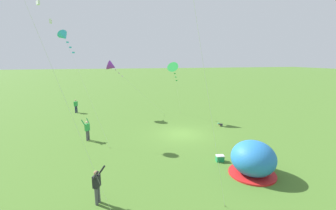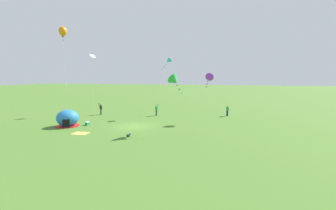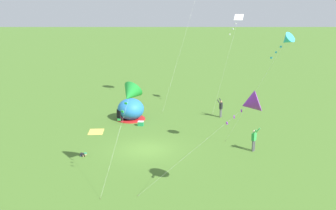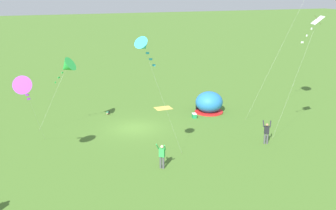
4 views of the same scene
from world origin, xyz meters
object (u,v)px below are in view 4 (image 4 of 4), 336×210
at_px(popup_tent, 209,103).
at_px(toddler_crawling, 108,113).
at_px(kite_cyan, 144,46).
at_px(kite_purple, 24,86).
at_px(cooler_box, 194,116).
at_px(kite_white, 315,25).
at_px(person_arms_raised, 162,155).
at_px(person_center_field, 267,132).
at_px(kite_green, 67,67).

height_order(popup_tent, toddler_crawling, popup_tent).
xyz_separation_m(toddler_crawling, kite_cyan, (0.48, 14.47, 8.56)).
distance_m(popup_tent, kite_purple, 19.36).
bearing_deg(cooler_box, kite_white, 117.74).
bearing_deg(toddler_crawling, person_arms_raised, 94.89).
height_order(toddler_crawling, person_arms_raised, person_arms_raised).
bearing_deg(person_center_field, kite_purple, -2.97).
bearing_deg(toddler_crawling, cooler_box, 153.26).
relative_size(toddler_crawling, kite_purple, 0.08).
relative_size(person_arms_raised, kite_purple, 0.27).
bearing_deg(popup_tent, kite_cyan, 49.42).
relative_size(kite_cyan, kite_white, 0.92).
height_order(toddler_crawling, kite_white, kite_white).
bearing_deg(person_center_field, popup_tent, -85.37).
relative_size(toddler_crawling, kite_cyan, 0.06).
bearing_deg(cooler_box, person_arms_raised, 55.07).
bearing_deg(toddler_crawling, person_center_field, 131.58).
bearing_deg(kite_cyan, kite_white, -174.81).
bearing_deg(person_arms_raised, cooler_box, -124.93).
bearing_deg(kite_cyan, kite_purple, -28.83).
relative_size(popup_tent, kite_white, 0.28).
bearing_deg(kite_purple, toddler_crawling, -124.11).
bearing_deg(kite_purple, person_arms_raised, 164.81).
distance_m(kite_cyan, kite_purple, 8.20).
bearing_deg(person_arms_raised, person_center_field, -171.60).
xyz_separation_m(popup_tent, kite_purple, (16.87, 8.04, 5.04)).
bearing_deg(person_center_field, kite_green, -28.19).
bearing_deg(person_center_field, person_arms_raised, 8.40).
distance_m(person_center_field, kite_cyan, 13.59).
distance_m(toddler_crawling, person_center_field, 15.59).
bearing_deg(kite_green, cooler_box, -179.05).
height_order(popup_tent, kite_cyan, kite_cyan).
relative_size(popup_tent, kite_purple, 0.40).
height_order(cooler_box, toddler_crawling, cooler_box).
relative_size(popup_tent, kite_cyan, 0.30).
xyz_separation_m(popup_tent, toddler_crawling, (9.61, -2.69, -0.82)).
relative_size(kite_white, kite_purple, 1.45).
xyz_separation_m(kite_purple, kite_green, (-3.32, -6.74, -0.27)).
bearing_deg(kite_cyan, popup_tent, -130.58).
xyz_separation_m(kite_white, kite_purple, (19.80, -2.55, -3.35)).
relative_size(cooler_box, person_center_field, 0.31).
height_order(cooler_box, person_center_field, person_center_field).
bearing_deg(kite_purple, person_center_field, 177.03).
relative_size(cooler_box, person_arms_raised, 0.31).
xyz_separation_m(popup_tent, person_arms_raised, (8.49, 10.32, 0.00)).
relative_size(popup_tent, kite_green, 0.43).
height_order(popup_tent, person_center_field, popup_tent).
xyz_separation_m(person_center_field, kite_white, (-2.20, 1.64, 8.38)).
relative_size(toddler_crawling, person_center_field, 0.29).
relative_size(kite_white, kite_green, 1.54).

